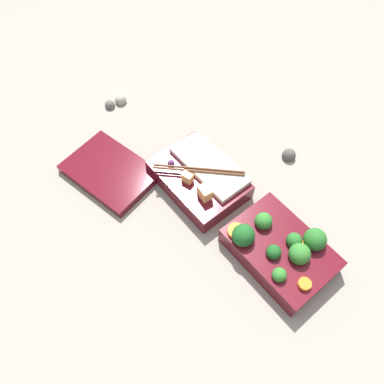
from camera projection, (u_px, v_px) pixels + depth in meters
name	position (u px, v px, depth m)	size (l,w,h in m)	color
ground_plane	(235.00, 227.00, 0.76)	(3.00, 3.00, 0.00)	gray
bento_tray_vegetable	(280.00, 249.00, 0.71)	(0.20, 0.14, 0.08)	#510F19
bento_tray_rice	(200.00, 178.00, 0.80)	(0.20, 0.14, 0.07)	#510F19
bento_lid	(110.00, 172.00, 0.83)	(0.19, 0.13, 0.02)	#510F19
pebble_0	(121.00, 100.00, 0.95)	(0.03, 0.03, 0.03)	gray
pebble_1	(289.00, 155.00, 0.85)	(0.03, 0.03, 0.03)	#474442
pebble_2	(110.00, 105.00, 0.94)	(0.03, 0.03, 0.03)	#595651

